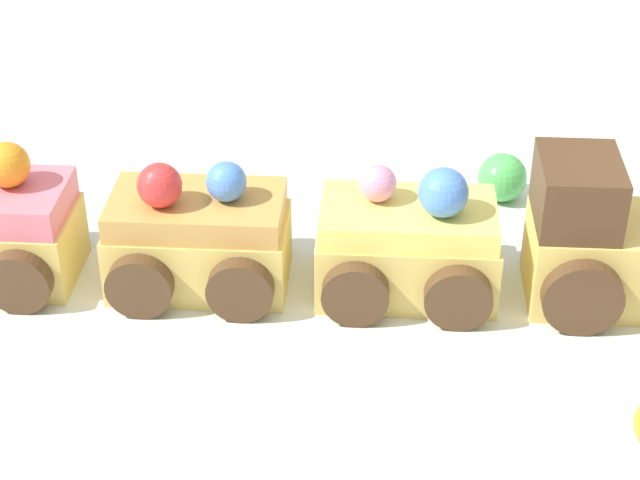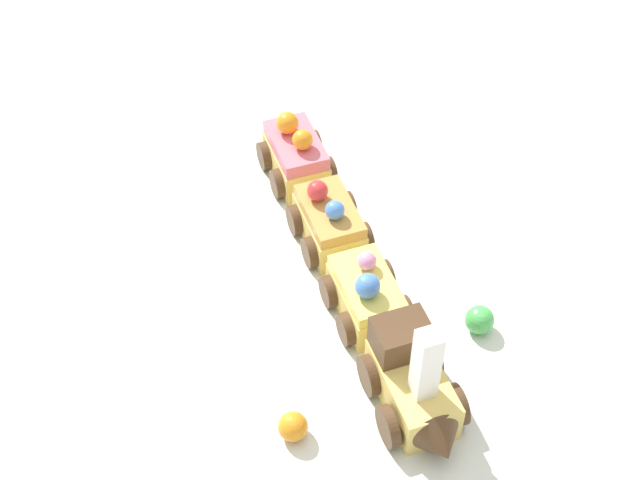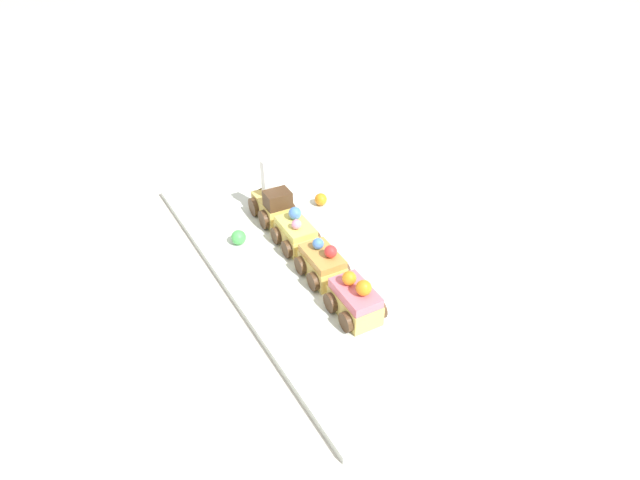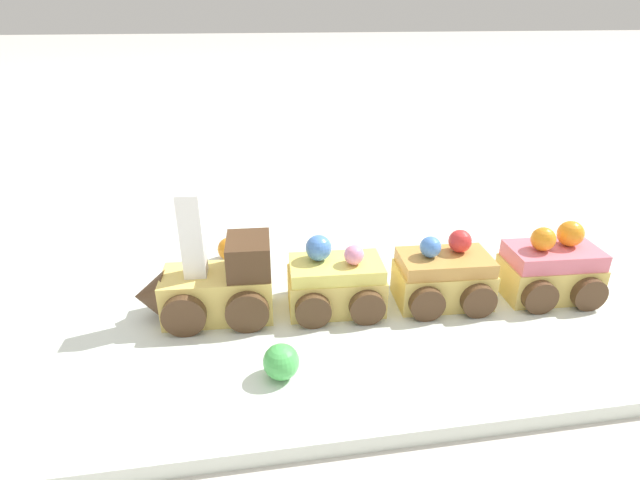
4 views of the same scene
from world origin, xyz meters
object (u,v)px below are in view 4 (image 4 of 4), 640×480
(cake_train_locomotive, at_px, (211,285))
(cake_car_lemon, at_px, (335,284))
(cake_car_strawberry, at_px, (550,270))
(cake_car_caramel, at_px, (443,278))
(gumball_green, at_px, (281,362))
(gumball_orange, at_px, (229,249))

(cake_train_locomotive, bearing_deg, cake_car_lemon, -179.89)
(cake_train_locomotive, bearing_deg, cake_car_strawberry, -179.98)
(cake_car_caramel, xyz_separation_m, gumball_green, (0.14, 0.08, -0.01))
(cake_car_caramel, bearing_deg, cake_car_strawberry, 179.90)
(cake_car_lemon, xyz_separation_m, gumball_orange, (0.09, -0.10, -0.01))
(cake_train_locomotive, height_order, gumball_green, cake_train_locomotive)
(cake_car_caramel, relative_size, gumball_green, 3.23)
(cake_train_locomotive, bearing_deg, gumball_green, 122.22)
(cake_car_lemon, relative_size, gumball_orange, 3.42)
(cake_car_caramel, distance_m, gumball_green, 0.16)
(cake_car_strawberry, distance_m, gumball_orange, 0.30)
(cake_car_lemon, relative_size, gumball_green, 3.23)
(gumball_orange, relative_size, gumball_green, 0.94)
(cake_car_lemon, height_order, cake_car_strawberry, cake_car_strawberry)
(cake_train_locomotive, relative_size, cake_car_strawberry, 1.38)
(cake_train_locomotive, distance_m, gumball_orange, 0.10)
(cake_car_strawberry, relative_size, gumball_green, 3.23)
(cake_car_lemon, bearing_deg, cake_car_caramel, -179.96)
(gumball_orange, distance_m, gumball_green, 0.19)
(cake_train_locomotive, xyz_separation_m, cake_car_caramel, (-0.19, 0.01, -0.01))
(cake_train_locomotive, relative_size, gumball_green, 4.47)
(cake_car_caramel, distance_m, gumball_orange, 0.21)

